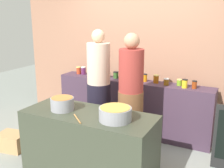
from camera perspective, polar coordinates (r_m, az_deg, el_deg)
name	(u,v)px	position (r m, az deg, el deg)	size (l,w,h in m)	color
ground	(101,161)	(4.03, -2.35, -15.76)	(12.00, 12.00, 0.00)	gray
storefront_wall	(141,45)	(4.82, 6.01, 8.18)	(4.80, 0.12, 3.00)	#976951
display_shelf	(132,107)	(4.73, 4.14, -4.77)	(2.70, 0.36, 0.93)	#412D3F
prep_table	(89,143)	(3.61, -4.80, -12.25)	(1.70, 0.70, 0.82)	#373D2E
preserve_jar_0	(79,70)	(5.12, -6.98, 2.87)	(0.09, 0.09, 0.14)	#AF3B1F
preserve_jar_1	(83,71)	(5.08, -5.99, 2.82)	(0.09, 0.09, 0.14)	#58214B
preserve_jar_2	(103,73)	(4.89, -1.96, 2.39)	(0.07, 0.07, 0.13)	#315635
preserve_jar_3	(108,74)	(4.82, -0.82, 2.01)	(0.08, 0.08, 0.10)	#2E503A
preserve_jar_4	(116,75)	(4.75, 0.80, 1.93)	(0.09, 0.09, 0.11)	#305723
preserve_jar_5	(125,77)	(4.58, 2.68, 1.51)	(0.09, 0.09, 0.13)	#4E2643
preserve_jar_6	(138,77)	(4.61, 5.41, 1.43)	(0.08, 0.08, 0.11)	olive
preserve_jar_7	(145,78)	(4.55, 6.85, 1.32)	(0.08, 0.08, 0.13)	orange
preserve_jar_8	(156,79)	(4.47, 9.19, 1.04)	(0.09, 0.09, 0.14)	#984D0E
preserve_jar_9	(166,82)	(4.37, 11.27, 0.46)	(0.08, 0.08, 0.11)	brown
preserve_jar_10	(179,82)	(4.40, 13.91, 0.35)	(0.08, 0.08, 0.10)	olive
preserve_jar_11	(185,83)	(4.28, 14.95, 0.11)	(0.09, 0.09, 0.13)	gold
preserve_jar_12	(194,85)	(4.28, 16.85, -0.12)	(0.07, 0.07, 0.12)	maroon
cooking_pot_left	(62,104)	(3.58, -10.34, -4.08)	(0.30, 0.30, 0.17)	gray
cooking_pot_center	(115,114)	(3.19, 0.68, -6.26)	(0.38, 0.38, 0.16)	gray
wooden_spoon	(77,119)	(3.26, -7.26, -7.21)	(0.02, 0.02, 0.29)	#9E703D
cook_with_tongs	(99,94)	(4.20, -2.75, -2.18)	(0.36, 0.36, 1.81)	black
cook_in_cap	(131,102)	(3.88, 3.91, -3.78)	(0.36, 0.36, 1.78)	brown
bread_crate	(12,141)	(4.54, -20.14, -11.18)	(0.42, 0.32, 0.26)	tan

